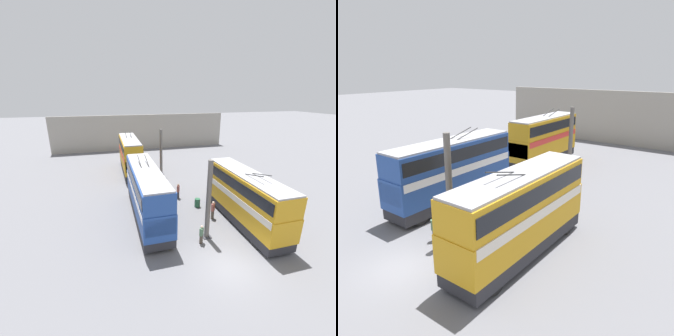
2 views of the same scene
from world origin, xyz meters
TOP-DOWN VIEW (x-y plane):
  - ground_plane at (0.00, 0.00)m, footprint 240.00×240.00m
  - depot_back_wall at (36.21, 0.00)m, footprint 0.50×36.00m
  - support_column_near at (3.63, 0.00)m, footprint 0.71×0.71m
  - support_column_far at (19.43, 0.00)m, footprint 0.71×0.71m
  - bus_left_far at (4.88, -4.18)m, footprint 10.25×2.54m
  - bus_right_mid at (7.96, 4.18)m, footprint 11.10×2.54m
  - bus_right_far at (21.72, 4.18)m, footprint 10.14×2.54m
  - person_by_left_row at (6.13, -1.76)m, footprint 0.46×0.47m
  - person_aisle_foreground at (2.98, 0.76)m, footprint 0.48×0.45m
  - person_aisle_midway at (11.17, 0.05)m, footprint 0.48×0.42m
  - oil_drum at (8.72, -1.28)m, footprint 0.60×0.60m

SIDE VIEW (x-z plane):
  - ground_plane at x=0.00m, z-range 0.00..0.00m
  - oil_drum at x=8.72m, z-range 0.00..0.90m
  - person_aisle_foreground at x=2.98m, z-range 0.04..1.63m
  - person_aisle_midway at x=11.17m, z-range 0.05..1.80m
  - person_by_left_row at x=6.13m, z-range 0.06..1.85m
  - bus_left_far at x=4.88m, z-range 0.02..5.43m
  - bus_right_mid at x=7.96m, z-range 0.05..5.62m
  - bus_right_far at x=21.72m, z-range 0.05..5.82m
  - support_column_near at x=3.63m, z-range -0.12..6.52m
  - support_column_far at x=19.43m, z-range -0.12..6.52m
  - depot_back_wall at x=36.21m, z-range 0.00..7.22m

